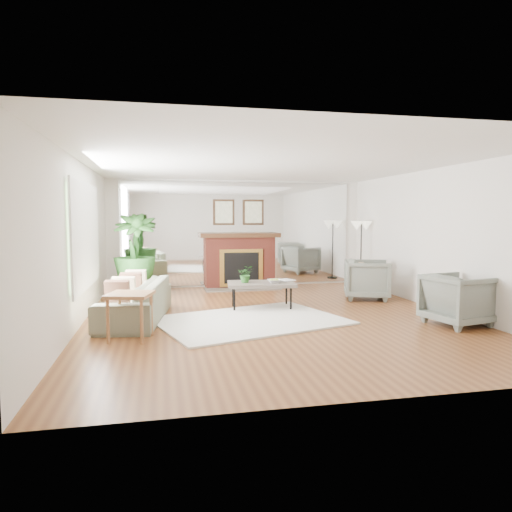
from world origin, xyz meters
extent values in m
plane|color=brown|center=(0.00, 0.00, 0.00)|extent=(7.00, 7.00, 0.00)
cube|color=silver|center=(-2.99, 0.00, 1.25)|extent=(0.02, 7.00, 2.50)
cube|color=silver|center=(2.99, 0.00, 1.25)|extent=(0.02, 7.00, 2.50)
cube|color=silver|center=(0.00, 3.49, 1.25)|extent=(6.00, 0.02, 2.50)
cube|color=silver|center=(0.00, 3.47, 1.25)|extent=(5.40, 0.04, 2.40)
cube|color=#B2E09E|center=(-2.96, 0.40, 1.35)|extent=(0.04, 2.40, 1.50)
cube|color=maroon|center=(0.00, 3.28, 0.60)|extent=(1.60, 0.40, 1.20)
cube|color=gold|center=(0.00, 3.07, 0.48)|extent=(1.00, 0.04, 0.85)
cube|color=black|center=(0.00, 3.05, 0.48)|extent=(0.80, 0.04, 0.70)
cube|color=#594E46|center=(0.00, 2.93, 0.01)|extent=(1.70, 0.55, 0.03)
cube|color=#452816|center=(0.00, 3.26, 1.22)|extent=(1.85, 0.46, 0.10)
cube|color=#322113|center=(-0.35, 3.43, 1.75)|extent=(0.50, 0.04, 0.60)
cube|color=#322113|center=(0.35, 3.43, 1.75)|extent=(0.50, 0.04, 0.60)
cube|color=white|center=(-0.45, -0.23, 0.01)|extent=(3.24, 2.71, 0.03)
cube|color=#594E46|center=(-0.05, 0.72, 0.44)|extent=(1.26, 0.82, 0.06)
cylinder|color=black|center=(-0.57, 0.53, 0.21)|extent=(0.04, 0.04, 0.41)
cylinder|color=black|center=(0.41, 0.42, 0.21)|extent=(0.04, 0.04, 0.41)
cylinder|color=black|center=(-0.52, 1.03, 0.21)|extent=(0.04, 0.04, 0.41)
cylinder|color=black|center=(0.47, 0.91, 0.21)|extent=(0.04, 0.04, 0.41)
imported|color=gray|center=(-2.20, 0.24, 0.31)|extent=(1.16, 2.25, 0.63)
imported|color=gray|center=(2.24, 1.25, 0.39)|extent=(1.10, 1.09, 0.79)
imported|color=gray|center=(2.60, -1.10, 0.39)|extent=(1.01, 0.99, 0.78)
cube|color=#99623D|center=(-2.21, -0.94, 0.61)|extent=(0.67, 0.67, 0.04)
cylinder|color=#99623D|center=(-2.48, -1.10, 0.30)|extent=(0.04, 0.04, 0.60)
cylinder|color=#99623D|center=(-2.06, -1.21, 0.30)|extent=(0.04, 0.04, 0.60)
cylinder|color=#99623D|center=(-2.37, -0.67, 0.30)|extent=(0.04, 0.04, 0.60)
cylinder|color=#99623D|center=(-1.94, -0.79, 0.30)|extent=(0.04, 0.04, 0.60)
cylinder|color=black|center=(-2.31, 2.17, 0.18)|extent=(0.50, 0.50, 0.35)
imported|color=#2B6826|center=(-2.31, 2.17, 0.98)|extent=(0.85, 0.85, 1.46)
cylinder|color=black|center=(2.70, 2.57, 0.02)|extent=(0.26, 0.26, 0.04)
cylinder|color=black|center=(2.70, 2.57, 0.75)|extent=(0.03, 0.03, 1.49)
cone|color=beige|center=(2.59, 2.57, 1.44)|extent=(0.28, 0.28, 0.20)
cone|color=beige|center=(2.81, 2.57, 1.44)|extent=(0.28, 0.28, 0.20)
imported|color=#2B6826|center=(-0.33, 0.76, 0.63)|extent=(0.31, 0.28, 0.31)
imported|color=#99623D|center=(0.16, 0.62, 0.50)|extent=(0.25, 0.25, 0.06)
imported|color=#99623D|center=(0.34, 0.80, 0.49)|extent=(0.30, 0.35, 0.02)
camera|label=1|loc=(-1.80, -7.14, 1.63)|focal=32.00mm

